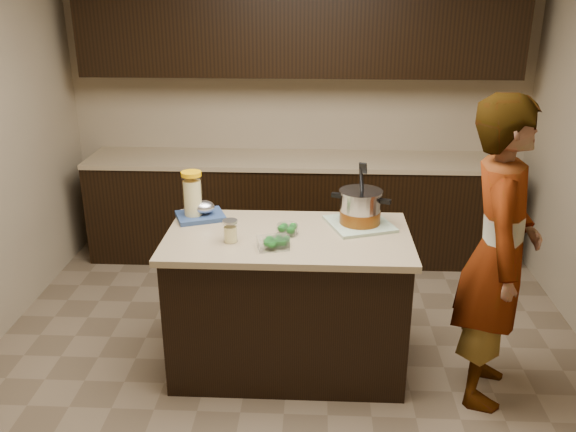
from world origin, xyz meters
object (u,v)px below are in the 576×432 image
(island, at_px, (288,301))
(person, at_px, (498,254))
(lemonade_pitcher, at_px, (193,198))
(stock_pot, at_px, (360,209))

(island, xyz_separation_m, person, (1.18, -0.21, 0.44))
(person, bearing_deg, lemonade_pitcher, 90.70)
(island, height_order, stock_pot, stock_pot)
(lemonade_pitcher, bearing_deg, island, -20.86)
(lemonade_pitcher, relative_size, person, 0.17)
(person, bearing_deg, island, 94.53)
(stock_pot, distance_m, lemonade_pitcher, 1.05)
(lemonade_pitcher, bearing_deg, person, -13.84)
(stock_pot, height_order, person, person)
(stock_pot, bearing_deg, person, -7.68)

